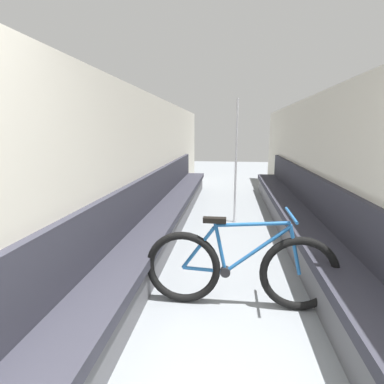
# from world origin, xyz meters

# --- Properties ---
(wall_left) EXTENTS (0.10, 11.01, 2.10)m
(wall_left) POSITION_xyz_m (-1.26, 3.91, 1.05)
(wall_left) COLOR beige
(wall_left) RESTS_ON ground
(wall_right) EXTENTS (0.10, 11.01, 2.10)m
(wall_right) POSITION_xyz_m (1.26, 3.91, 1.05)
(wall_right) COLOR beige
(wall_right) RESTS_ON ground
(bench_seat_row_left) EXTENTS (0.49, 7.11, 0.95)m
(bench_seat_row_left) POSITION_xyz_m (-1.00, 3.92, 0.30)
(bench_seat_row_left) COLOR #5B5B60
(bench_seat_row_left) RESTS_ON ground
(bench_seat_row_right) EXTENTS (0.49, 7.11, 0.95)m
(bench_seat_row_right) POSITION_xyz_m (1.00, 3.92, 0.30)
(bench_seat_row_right) COLOR #5B5B60
(bench_seat_row_right) RESTS_ON ground
(bicycle) EXTENTS (1.70, 0.46, 0.88)m
(bicycle) POSITION_xyz_m (0.08, 1.95, 0.36)
(bicycle) COLOR black
(bicycle) RESTS_ON ground
(grab_pole_near) EXTENTS (0.08, 0.08, 2.08)m
(grab_pole_near) POSITION_xyz_m (0.07, 4.53, 1.01)
(grab_pole_near) COLOR gray
(grab_pole_near) RESTS_ON ground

